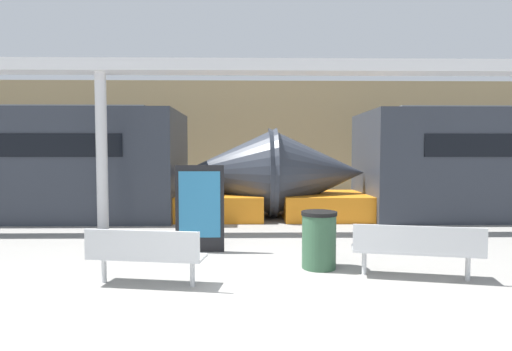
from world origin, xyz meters
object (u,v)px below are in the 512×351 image
object	(u,v)px
bench_far	(416,247)
poster_board	(200,208)
trash_bin	(319,240)
support_column_near	(102,153)
bench_near	(145,253)

from	to	relation	value
bench_far	poster_board	size ratio (longest dim) A/B	1.15
trash_bin	support_column_near	bearing A→B (deg)	146.76
bench_near	support_column_near	distance (m)	4.60
support_column_near	poster_board	bearing A→B (deg)	-36.94
bench_far	trash_bin	distance (m)	1.48
poster_board	trash_bin	bearing A→B (deg)	-28.27
support_column_near	trash_bin	bearing A→B (deg)	-33.24
bench_far	support_column_near	xyz separation A→B (m)	(-5.96, 3.63, 1.40)
bench_near	support_column_near	size ratio (longest dim) A/B	0.45
bench_far	bench_near	bearing A→B (deg)	-164.39
bench_far	poster_board	xyz separation A→B (m)	(-3.43, 1.72, 0.36)
bench_near	bench_far	distance (m)	3.96
bench_far	trash_bin	bearing A→B (deg)	167.72
bench_far	trash_bin	xyz separation A→B (m)	(-1.35, 0.60, -0.01)
bench_near	trash_bin	bearing A→B (deg)	26.96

